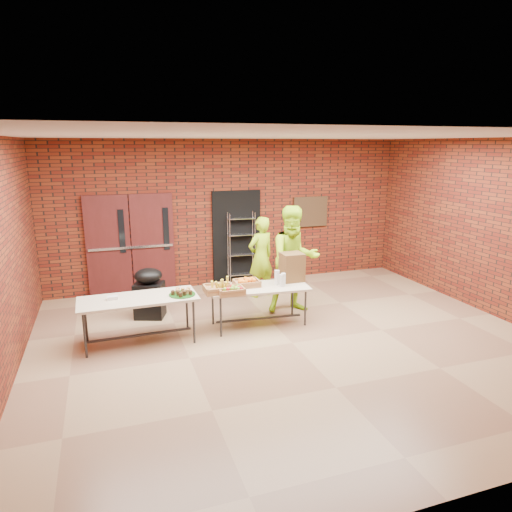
{
  "coord_description": "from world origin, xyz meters",
  "views": [
    {
      "loc": [
        -2.7,
        -6.18,
        3.08
      ],
      "look_at": [
        -0.14,
        1.4,
        1.12
      ],
      "focal_mm": 32.0,
      "sensor_mm": 36.0,
      "label": 1
    }
  ],
  "objects_px": {
    "table_right": "(259,290)",
    "coffee_dispenser": "(292,267)",
    "wire_rack": "(242,249)",
    "table_left": "(138,302)",
    "volunteer_man": "(294,260)",
    "volunteer_woman": "(261,257)",
    "covered_grill": "(149,293)"
  },
  "relations": [
    {
      "from": "table_right",
      "to": "coffee_dispenser",
      "type": "distance_m",
      "value": 0.76
    },
    {
      "from": "wire_rack",
      "to": "table_left",
      "type": "xyz_separation_m",
      "value": [
        -2.45,
        -2.51,
        -0.13
      ]
    },
    {
      "from": "wire_rack",
      "to": "volunteer_man",
      "type": "bearing_deg",
      "value": -72.18
    },
    {
      "from": "volunteer_woman",
      "to": "coffee_dispenser",
      "type": "bearing_deg",
      "value": 75.45
    },
    {
      "from": "wire_rack",
      "to": "table_right",
      "type": "relative_size",
      "value": 0.93
    },
    {
      "from": "coffee_dispenser",
      "to": "volunteer_woman",
      "type": "xyz_separation_m",
      "value": [
        -0.12,
        1.33,
        -0.12
      ]
    },
    {
      "from": "covered_grill",
      "to": "volunteer_woman",
      "type": "bearing_deg",
      "value": 31.79
    },
    {
      "from": "coffee_dispenser",
      "to": "volunteer_man",
      "type": "bearing_deg",
      "value": 60.01
    },
    {
      "from": "table_right",
      "to": "covered_grill",
      "type": "height_order",
      "value": "covered_grill"
    },
    {
      "from": "volunteer_woman",
      "to": "volunteer_man",
      "type": "xyz_separation_m",
      "value": [
        0.29,
        -1.04,
        0.17
      ]
    },
    {
      "from": "volunteer_woman",
      "to": "covered_grill",
      "type": "bearing_deg",
      "value": -8.01
    },
    {
      "from": "table_left",
      "to": "volunteer_woman",
      "type": "relative_size",
      "value": 1.1
    },
    {
      "from": "wire_rack",
      "to": "volunteer_woman",
      "type": "xyz_separation_m",
      "value": [
        0.13,
        -0.95,
        0.02
      ]
    },
    {
      "from": "wire_rack",
      "to": "volunteer_woman",
      "type": "distance_m",
      "value": 0.95
    },
    {
      "from": "coffee_dispenser",
      "to": "volunteer_woman",
      "type": "height_order",
      "value": "volunteer_woman"
    },
    {
      "from": "table_left",
      "to": "covered_grill",
      "type": "distance_m",
      "value": 1.13
    },
    {
      "from": "volunteer_woman",
      "to": "table_right",
      "type": "bearing_deg",
      "value": 49.73
    },
    {
      "from": "table_left",
      "to": "volunteer_woman",
      "type": "height_order",
      "value": "volunteer_woman"
    },
    {
      "from": "coffee_dispenser",
      "to": "covered_grill",
      "type": "bearing_deg",
      "value": 160.92
    },
    {
      "from": "volunteer_woman",
      "to": "wire_rack",
      "type": "bearing_deg",
      "value": -102.22
    },
    {
      "from": "table_left",
      "to": "volunteer_man",
      "type": "height_order",
      "value": "volunteer_man"
    },
    {
      "from": "table_left",
      "to": "volunteer_woman",
      "type": "bearing_deg",
      "value": 29.81
    },
    {
      "from": "volunteer_woman",
      "to": "volunteer_man",
      "type": "distance_m",
      "value": 1.09
    },
    {
      "from": "coffee_dispenser",
      "to": "volunteer_man",
      "type": "xyz_separation_m",
      "value": [
        0.17,
        0.29,
        0.05
      ]
    },
    {
      "from": "volunteer_man",
      "to": "wire_rack",
      "type": "bearing_deg",
      "value": 105.63
    },
    {
      "from": "volunteer_man",
      "to": "coffee_dispenser",
      "type": "bearing_deg",
      "value": -116.25
    },
    {
      "from": "wire_rack",
      "to": "volunteer_man",
      "type": "height_order",
      "value": "volunteer_man"
    },
    {
      "from": "table_right",
      "to": "wire_rack",
      "type": "bearing_deg",
      "value": 85.08
    },
    {
      "from": "wire_rack",
      "to": "table_right",
      "type": "bearing_deg",
      "value": -94.0
    },
    {
      "from": "covered_grill",
      "to": "volunteer_man",
      "type": "distance_m",
      "value": 2.72
    },
    {
      "from": "table_left",
      "to": "volunteer_woman",
      "type": "xyz_separation_m",
      "value": [
        2.58,
        1.56,
        0.15
      ]
    },
    {
      "from": "table_left",
      "to": "coffee_dispenser",
      "type": "distance_m",
      "value": 2.73
    }
  ]
}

